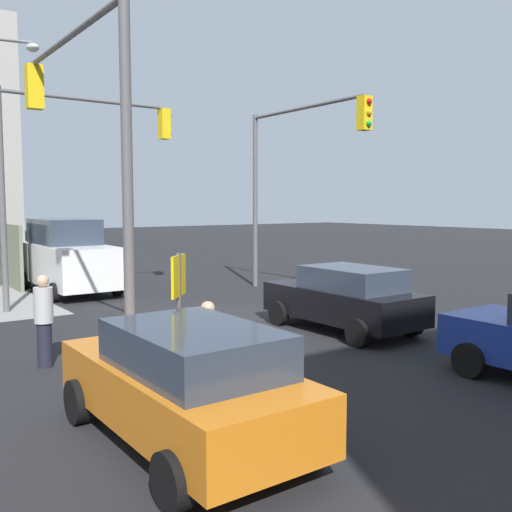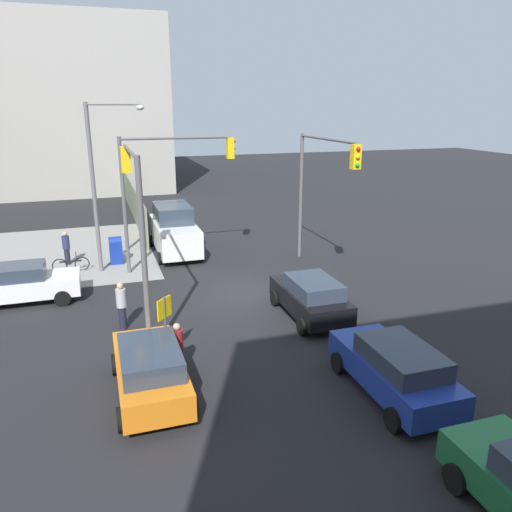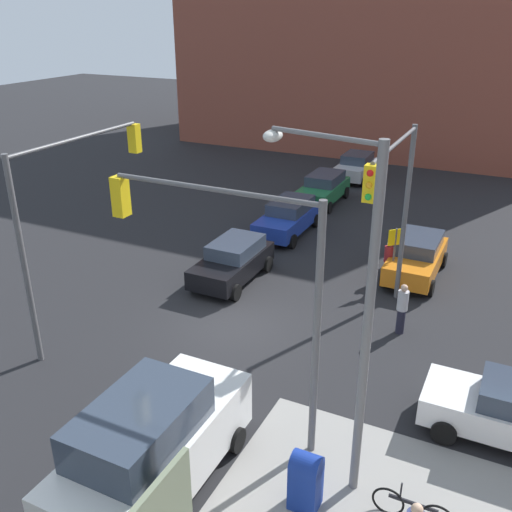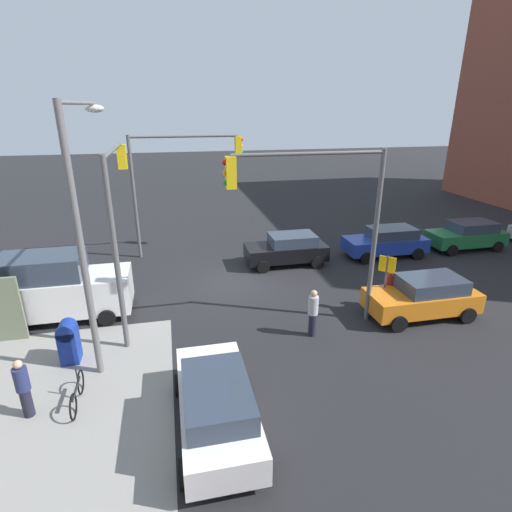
% 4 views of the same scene
% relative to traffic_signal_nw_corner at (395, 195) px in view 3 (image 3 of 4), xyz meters
% --- Properties ---
extents(ground_plane, '(120.00, 120.00, 0.00)m').
position_rel_traffic_signal_nw_corner_xyz_m(ground_plane, '(2.36, -4.50, -4.64)').
color(ground_plane, black).
extents(building_brick_west, '(16.00, 28.00, 19.20)m').
position_rel_traffic_signal_nw_corner_xyz_m(building_brick_west, '(-29.64, -8.36, 4.96)').
color(building_brick_west, brown).
rests_on(building_brick_west, ground).
extents(traffic_signal_nw_corner, '(5.60, 0.36, 6.50)m').
position_rel_traffic_signal_nw_corner_xyz_m(traffic_signal_nw_corner, '(0.00, 0.00, 0.00)').
color(traffic_signal_nw_corner, '#59595B').
rests_on(traffic_signal_nw_corner, ground).
extents(traffic_signal_se_corner, '(5.93, 0.36, 6.50)m').
position_rel_traffic_signal_nw_corner_xyz_m(traffic_signal_se_corner, '(4.58, -9.00, 0.02)').
color(traffic_signal_se_corner, '#59595B').
rests_on(traffic_signal_se_corner, ground).
extents(traffic_signal_ne_corner, '(0.36, 5.57, 6.50)m').
position_rel_traffic_signal_nw_corner_xyz_m(traffic_signal_ne_corner, '(6.86, -2.13, -0.00)').
color(traffic_signal_ne_corner, '#59595B').
rests_on(traffic_signal_ne_corner, ground).
extents(street_lamp_corner, '(0.87, 2.63, 8.00)m').
position_rel_traffic_signal_nw_corner_xyz_m(street_lamp_corner, '(7.48, 0.94, 0.06)').
color(street_lamp_corner, slate).
rests_on(street_lamp_corner, ground).
extents(warning_sign_two_way, '(0.48, 0.48, 2.40)m').
position_rel_traffic_signal_nw_corner_xyz_m(warning_sign_two_way, '(-3.04, -0.42, -3.00)').
color(warning_sign_two_way, '#4C4C4C').
rests_on(warning_sign_two_way, ground).
extents(mailbox_blue, '(0.56, 0.64, 1.43)m').
position_rel_traffic_signal_nw_corner_xyz_m(mailbox_blue, '(8.56, 0.50, -3.87)').
color(mailbox_blue, navy).
rests_on(mailbox_blue, ground).
extents(coupe_green, '(4.35, 2.02, 1.62)m').
position_rel_traffic_signal_nw_corner_xyz_m(coupe_green, '(-11.65, -6.38, -3.79)').
color(coupe_green, '#1E6638').
rests_on(coupe_green, ground).
extents(coupe_silver, '(3.81, 2.02, 1.62)m').
position_rel_traffic_signal_nw_corner_xyz_m(coupe_silver, '(-16.97, -6.13, -3.80)').
color(coupe_silver, '#B7BABF').
rests_on(coupe_silver, ground).
extents(hatchback_orange, '(4.29, 2.02, 1.62)m').
position_rel_traffic_signal_nw_corner_xyz_m(hatchback_orange, '(-4.39, 0.23, -3.79)').
color(hatchback_orange, orange).
rests_on(hatchback_orange, ground).
extents(sedan_blue, '(4.46, 2.02, 1.62)m').
position_rel_traffic_signal_nw_corner_xyz_m(sedan_blue, '(-6.46, -6.29, -3.79)').
color(sedan_blue, '#1E389E').
rests_on(sedan_blue, ground).
extents(coupe_black, '(4.19, 2.02, 1.62)m').
position_rel_traffic_signal_nw_corner_xyz_m(coupe_black, '(-0.77, -6.26, -3.79)').
color(coupe_black, black).
rests_on(coupe_black, ground).
extents(van_white_delivery, '(5.40, 2.32, 2.62)m').
position_rel_traffic_signal_nw_corner_xyz_m(van_white_delivery, '(9.64, -2.70, -3.36)').
color(van_white_delivery, white).
rests_on(van_white_delivery, ground).
extents(pedestrian_waiting, '(0.36, 0.36, 1.80)m').
position_rel_traffic_signal_nw_corner_xyz_m(pedestrian_waiting, '(0.36, 0.70, -3.70)').
color(pedestrian_waiting, '#B2B2B7').
rests_on(pedestrian_waiting, ground).
extents(pedestrian_walking_north, '(0.36, 0.36, 1.68)m').
position_rel_traffic_signal_nw_corner_xyz_m(pedestrian_walking_north, '(-3.44, -0.70, -3.76)').
color(pedestrian_walking_north, maroon).
rests_on(pedestrian_walking_north, ground).
extents(bicycle_leaning_on_fence, '(0.05, 1.75, 0.97)m').
position_rel_traffic_signal_nw_corner_xyz_m(bicycle_leaning_on_fence, '(7.96, 2.70, -4.29)').
color(bicycle_leaning_on_fence, black).
rests_on(bicycle_leaning_on_fence, ground).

